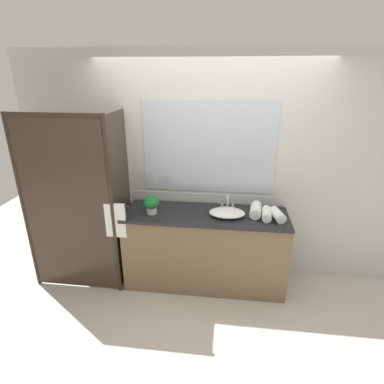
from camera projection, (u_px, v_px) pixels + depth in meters
name	position (u px, v px, depth m)	size (l,w,h in m)	color
ground_plane	(204.00, 282.00, 3.71)	(8.00, 8.00, 0.00)	beige
wall_back_with_mirror	(209.00, 169.00, 3.55)	(4.40, 0.06, 2.60)	silver
vanity_cabinet	(205.00, 249.00, 3.55)	(1.80, 0.58, 0.90)	brown
shower_enclosure	(86.00, 205.00, 3.31)	(1.20, 0.59, 2.00)	#2D2319
sink_basin	(227.00, 213.00, 3.33)	(0.39, 0.28, 0.07)	white
faucet	(227.00, 204.00, 3.48)	(0.17, 0.16, 0.17)	silver
potted_plant	(151.00, 204.00, 3.36)	(0.18, 0.18, 0.20)	beige
amenity_bottle_conditioner	(152.00, 201.00, 3.62)	(0.03, 0.03, 0.09)	#4C7056
amenity_bottle_lotion	(149.00, 203.00, 3.55)	(0.03, 0.03, 0.09)	#4C7056
rolled_towel_near_edge	(277.00, 215.00, 3.23)	(0.11, 0.11, 0.23)	white
rolled_towel_middle	(267.00, 214.00, 3.26)	(0.10, 0.10, 0.25)	white
rolled_towel_far_edge	(256.00, 210.00, 3.33)	(0.12, 0.12, 0.26)	white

